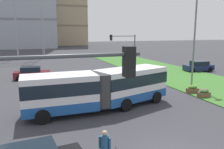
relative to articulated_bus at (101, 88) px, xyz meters
name	(u,v)px	position (x,y,z in m)	size (l,w,h in m)	color
grass_median	(223,88)	(14.20, 1.83, -1.61)	(10.00, 70.00, 0.08)	#3D752D
articulated_bus	(101,88)	(0.00, 0.00, 0.00)	(11.85, 4.44, 3.00)	white
car_navy_sedan	(199,66)	(19.24, 11.76, -0.90)	(4.54, 2.32, 1.58)	#19234C
car_maroon_sedan	(32,73)	(-4.86, 14.21, -0.90)	(4.55, 2.36, 1.58)	maroon
pedestrian_crossing	(105,146)	(-2.18, -7.68, -0.65)	(0.46, 0.42, 1.74)	black
flower_planter_2	(204,93)	(9.80, -0.22, -1.23)	(1.10, 0.56, 0.74)	brown
flower_planter_3	(192,89)	(9.80, 1.38, -1.23)	(1.10, 0.56, 0.74)	brown
traffic_light_near_left	(40,120)	(-4.94, -11.17, 2.24)	(4.08, 0.28, 5.60)	#474C51
traffic_light_far_right	(126,47)	(8.03, 13.83, 2.22)	(4.01, 0.28, 5.56)	#474C51
streetlight_median	(194,39)	(11.70, 3.88, 3.60)	(0.70, 0.28, 9.61)	slate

